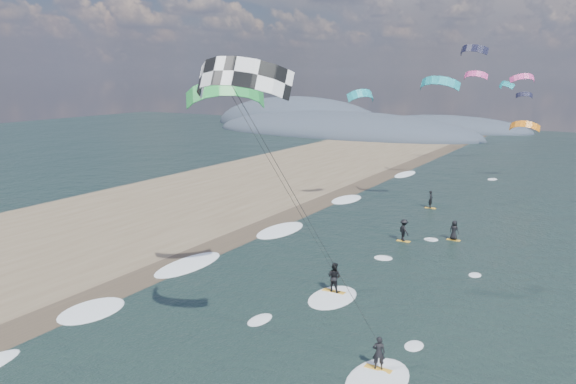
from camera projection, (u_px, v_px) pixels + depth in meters
The scene contains 8 objects.
sand_strip at pixel (15, 254), 42.53m from camera, with size 26.00×240.00×0.00m, color brown.
wet_sand_strip at pixel (127, 284), 36.51m from camera, with size 3.00×240.00×0.00m, color #382D23.
coastal_hills at pixel (336, 129), 135.12m from camera, with size 80.00×41.00×15.00m.
kitesurfer_near_a at pixel (262, 146), 21.26m from camera, with size 7.59×8.25×14.62m.
kitesurfer_near_b at pixel (262, 154), 30.89m from camera, with size 7.26×9.34×13.78m.
far_kitesurfers at pixel (422, 223), 47.85m from camera, with size 6.07×13.38×1.85m.
bg_kite_field at pixel (487, 84), 72.10m from camera, with size 13.99×58.67×10.34m.
shoreline_surf at pixel (190, 266), 39.90m from camera, with size 2.40×79.40×0.11m.
Camera 1 is at (14.66, -14.19, 13.53)m, focal length 35.00 mm.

